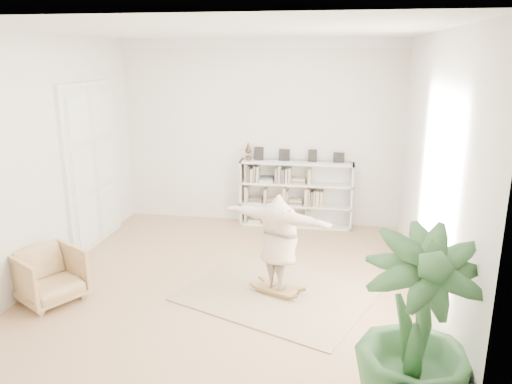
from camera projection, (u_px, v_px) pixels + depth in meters
The scene contains 9 objects.
floor at pixel (227, 284), 7.43m from camera, with size 6.00×6.00×0.00m, color #A88556.
room_shell at pixel (260, 43), 9.28m from camera, with size 6.00×6.00×6.00m.
doors at pixel (92, 167), 8.73m from camera, with size 0.09×1.78×2.92m.
bookshelf at pixel (296, 195), 9.81m from camera, with size 2.20×0.35×1.64m.
armchair at pixel (49, 276), 6.85m from camera, with size 0.79×0.81×0.74m, color tan.
rug at pixel (278, 293), 7.14m from camera, with size 2.50×2.00×0.02m, color tan.
rocker_board at pixel (278, 289), 7.12m from camera, with size 0.62×0.50×0.12m.
person at pixel (279, 239), 6.92m from camera, with size 1.71×0.47×1.39m, color #CCB099.
houseplant at pixel (416, 334), 4.38m from camera, with size 1.05×1.05×1.87m, color #2A5229.
Camera 1 is at (1.56, -6.62, 3.32)m, focal length 35.00 mm.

